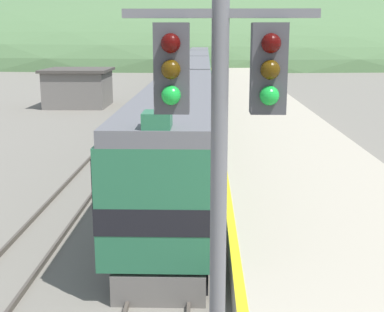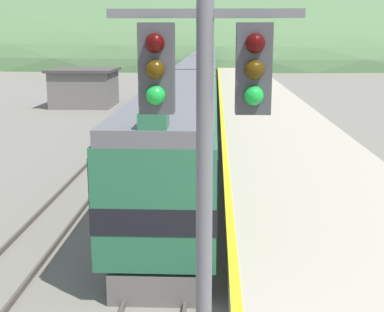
{
  "view_description": "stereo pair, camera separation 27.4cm",
  "coord_description": "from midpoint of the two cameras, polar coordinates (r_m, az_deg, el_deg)",
  "views": [
    {
      "loc": [
        1.09,
        -0.84,
        6.22
      ],
      "look_at": [
        0.65,
        15.68,
        2.47
      ],
      "focal_mm": 50.0,
      "sensor_mm": 36.0,
      "label": 1
    },
    {
      "loc": [
        1.37,
        -0.83,
        6.22
      ],
      "look_at": [
        0.65,
        15.68,
        2.47
      ],
      "focal_mm": 50.0,
      "sensor_mm": 36.0,
      "label": 2
    }
  ],
  "objects": [
    {
      "name": "track_main",
      "position": [
        71.11,
        1.49,
        7.84
      ],
      "size": [
        1.52,
        180.0,
        0.16
      ],
      "color": "#4C443D",
      "rests_on": "ground"
    },
    {
      "name": "carriage_fourth",
      "position": [
        85.35,
        1.68,
        10.15
      ],
      "size": [
        2.89,
        20.22,
        4.19
      ],
      "color": "black",
      "rests_on": "ground"
    },
    {
      "name": "carriage_second",
      "position": [
        43.26,
        0.85,
        7.57
      ],
      "size": [
        2.89,
        20.22,
        4.19
      ],
      "color": "black",
      "rests_on": "ground"
    },
    {
      "name": "carriage_third",
      "position": [
        64.29,
        1.4,
        9.28
      ],
      "size": [
        2.89,
        20.22,
        4.19
      ],
      "color": "black",
      "rests_on": "ground"
    },
    {
      "name": "platform",
      "position": [
        51.32,
        6.95,
        6.22
      ],
      "size": [
        6.98,
        140.0,
        0.87
      ],
      "color": "#B2A893",
      "rests_on": "ground"
    },
    {
      "name": "station_shed",
      "position": [
        48.69,
        -11.23,
        7.21
      ],
      "size": [
        5.69,
        5.66,
        3.32
      ],
      "color": "slate",
      "rests_on": "ground"
    },
    {
      "name": "express_train_lead_car",
      "position": [
        21.85,
        -0.79,
        2.44
      ],
      "size": [
        2.9,
        20.75,
        4.55
      ],
      "color": "black",
      "rests_on": "ground"
    },
    {
      "name": "signal_mast_main",
      "position": [
        6.29,
        2.59,
        -0.1
      ],
      "size": [
        2.2,
        0.42,
        7.35
      ],
      "color": "slate",
      "rests_on": "ground"
    },
    {
      "name": "track_siding",
      "position": [
        71.3,
        -1.83,
        7.85
      ],
      "size": [
        1.52,
        180.0,
        0.16
      ],
      "color": "#4C443D",
      "rests_on": "ground"
    },
    {
      "name": "distant_hills",
      "position": [
        142.05,
        2.01,
        10.28
      ],
      "size": [
        231.95,
        104.38,
        33.02
      ],
      "color": "#517547",
      "rests_on": "ground"
    }
  ]
}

